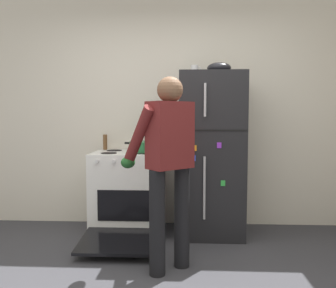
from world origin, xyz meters
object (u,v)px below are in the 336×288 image
refrigerator (211,154)px  person_cook (168,157)px  stove_range (128,193)px  red_pot (142,147)px  coffee_mug (195,70)px  mixing_bowl (219,68)px  pepper_mill (105,142)px

refrigerator → person_cook: refrigerator is taller
stove_range → red_pot: bearing=-11.4°
red_pot → coffee_mug: bearing=10.0°
refrigerator → coffee_mug: 0.93m
coffee_mug → person_cook: bearing=-103.5°
stove_range → mixing_bowl: size_ratio=4.78×
stove_range → refrigerator: bearing=1.1°
refrigerator → mixing_bowl: (0.08, 0.00, 0.93)m
person_cook → red_pot: 0.96m
person_cook → coffee_mug: coffee_mug is taller
person_cook → mixing_bowl: size_ratio=6.33×
coffee_mug → mixing_bowl: size_ratio=0.44×
refrigerator → red_pot: bearing=-176.2°
red_pot → mixing_bowl: 1.18m
red_pot → person_cook: bearing=-70.2°
refrigerator → mixing_bowl: bearing=0.2°
pepper_mill → person_cook: bearing=-55.7°
refrigerator → person_cook: size_ratio=1.09×
refrigerator → red_pot: refrigerator is taller
pepper_mill → mixing_bowl: 1.53m
person_cook → pepper_mill: 1.39m
coffee_mug → pepper_mill: 1.31m
refrigerator → red_pot: size_ratio=4.65×
stove_range → person_cook: person_cook is taller
person_cook → pepper_mill: size_ratio=9.10×
stove_range → person_cook: (0.48, -0.93, 0.51)m
stove_range → mixing_bowl: (0.98, 0.02, 1.36)m
stove_range → pepper_mill: 0.66m
mixing_bowl → red_pot: bearing=-176.5°
refrigerator → stove_range: 1.00m
stove_range → coffee_mug: 1.53m
refrigerator → person_cook: 1.04m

